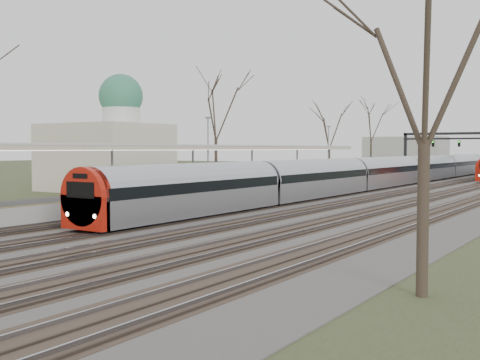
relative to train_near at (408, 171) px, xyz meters
The scene contains 7 objects.
track_bed 8.13m from the train_near, 69.81° to the right, with size 24.00×160.00×0.22m.
platform 25.88m from the train_near, 104.67° to the right, with size 3.50×69.00×1.00m, color #9E9B93.
canopy 30.35m from the train_near, 102.51° to the right, with size 4.10×50.00×3.11m.
dome_building 31.23m from the train_near, 128.08° to the right, with size 10.00×8.00×10.30m.
tree_west_far 21.53m from the train_near, 134.97° to the right, with size 5.50×5.50×11.33m.
tree_east_near 50.24m from the train_near, 71.93° to the right, with size 4.50×4.50×9.27m.
train_near is the anchor object (origin of this frame).
Camera 1 is at (17.43, -0.24, 3.83)m, focal length 45.00 mm.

